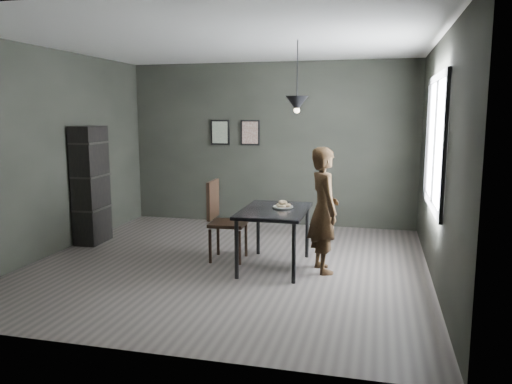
% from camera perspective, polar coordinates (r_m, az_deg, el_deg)
% --- Properties ---
extents(ground, '(5.00, 5.00, 0.00)m').
position_cam_1_polar(ground, '(6.55, -3.11, -8.18)').
color(ground, '#393431').
rests_on(ground, ground).
extents(back_wall, '(5.00, 0.10, 2.80)m').
position_cam_1_polar(back_wall, '(8.70, 1.64, 5.47)').
color(back_wall, black).
rests_on(back_wall, ground).
extents(ceiling, '(5.00, 5.00, 0.02)m').
position_cam_1_polar(ceiling, '(6.32, -3.33, 16.85)').
color(ceiling, silver).
rests_on(ceiling, ground).
extents(window_assembly, '(0.04, 1.96, 1.56)m').
position_cam_1_polar(window_assembly, '(6.23, 19.77, 5.39)').
color(window_assembly, white).
rests_on(window_assembly, ground).
extents(cafe_table, '(0.80, 1.20, 0.75)m').
position_cam_1_polar(cafe_table, '(6.24, 2.12, -2.68)').
color(cafe_table, black).
rests_on(cafe_table, ground).
extents(white_plate, '(0.23, 0.23, 0.01)m').
position_cam_1_polar(white_plate, '(6.31, 3.09, -1.78)').
color(white_plate, silver).
rests_on(white_plate, cafe_table).
extents(donut_pile, '(0.19, 0.19, 0.09)m').
position_cam_1_polar(donut_pile, '(6.30, 3.09, -1.46)').
color(donut_pile, '#F5EABF').
rests_on(donut_pile, white_plate).
extents(woman, '(0.57, 0.66, 1.54)m').
position_cam_1_polar(woman, '(6.13, 7.76, -2.05)').
color(woman, black).
rests_on(woman, ground).
extents(wood_chair, '(0.48, 0.48, 1.06)m').
position_cam_1_polar(wood_chair, '(6.61, -3.99, -2.64)').
color(wood_chair, black).
rests_on(wood_chair, ground).
extents(shelf_unit, '(0.36, 0.60, 1.75)m').
position_cam_1_polar(shelf_unit, '(7.84, -18.35, 0.76)').
color(shelf_unit, black).
rests_on(shelf_unit, ground).
extents(pendant_lamp, '(0.28, 0.28, 0.86)m').
position_cam_1_polar(pendant_lamp, '(6.17, 4.70, 10.05)').
color(pendant_lamp, black).
rests_on(pendant_lamp, ground).
extents(framed_print_left, '(0.34, 0.04, 0.44)m').
position_cam_1_polar(framed_print_left, '(8.89, -4.12, 6.81)').
color(framed_print_left, black).
rests_on(framed_print_left, ground).
extents(framed_print_right, '(0.34, 0.04, 0.44)m').
position_cam_1_polar(framed_print_right, '(8.74, -0.66, 6.80)').
color(framed_print_right, black).
rests_on(framed_print_right, ground).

